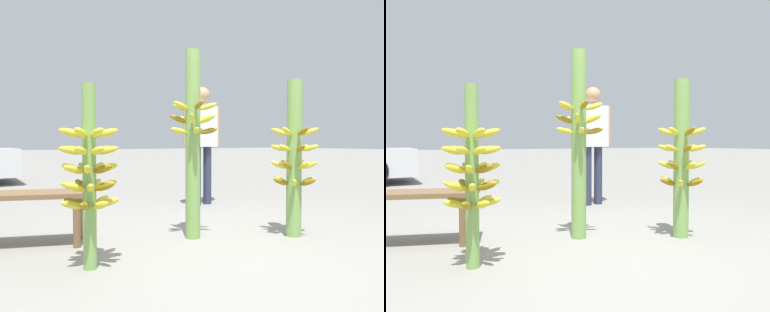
# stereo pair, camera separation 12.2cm
# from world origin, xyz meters

# --- Properties ---
(ground_plane) EXTENTS (80.00, 80.00, 0.00)m
(ground_plane) POSITION_xyz_m (0.00, 0.00, 0.00)
(ground_plane) COLOR gray
(banana_stalk_left) EXTENTS (0.40, 0.40, 1.25)m
(banana_stalk_left) POSITION_xyz_m (-0.99, 0.19, 0.66)
(banana_stalk_left) COLOR #7AA851
(banana_stalk_left) RESTS_ON ground_plane
(banana_stalk_center) EXTENTS (0.43, 0.44, 1.68)m
(banana_stalk_center) POSITION_xyz_m (0.03, 0.53, 0.87)
(banana_stalk_center) COLOR #7AA851
(banana_stalk_center) RESTS_ON ground_plane
(banana_stalk_right) EXTENTS (0.44, 0.43, 1.43)m
(banana_stalk_right) POSITION_xyz_m (0.86, 0.11, 0.72)
(banana_stalk_right) COLOR #7AA851
(banana_stalk_right) RESTS_ON ground_plane
(vendor_person) EXTENTS (0.61, 0.22, 1.61)m
(vendor_person) POSITION_xyz_m (1.08, 2.00, 0.96)
(vendor_person) COLOR #2D334C
(vendor_person) RESTS_ON ground_plane
(market_bench) EXTENTS (1.33, 0.76, 0.45)m
(market_bench) POSITION_xyz_m (-1.39, 1.05, 0.38)
(market_bench) COLOR brown
(market_bench) RESTS_ON ground_plane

